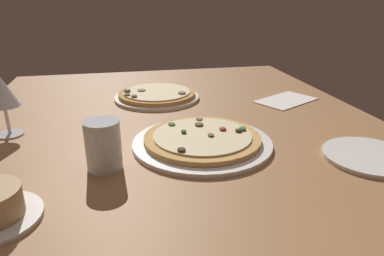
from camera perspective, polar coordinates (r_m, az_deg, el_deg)
name	(u,v)px	position (r cm, az deg, el deg)	size (l,w,h in cm)	color
dining_table	(183,143)	(87.46, -1.53, -2.35)	(150.00, 110.00, 4.00)	#996B42
pizza_main	(202,140)	(80.82, 1.67, -1.97)	(31.75, 31.75, 3.33)	white
pizza_side	(157,95)	(115.93, -5.68, 5.27)	(27.35, 27.35, 3.38)	silver
wine_glass_far	(2,93)	(94.42, -28.25, 5.01)	(7.42, 7.42, 14.93)	silver
water_glass	(104,148)	(71.33, -14.04, -3.16)	(6.98, 6.98, 9.91)	silver
side_plate	(370,156)	(83.70, 26.66, -4.07)	(19.25, 19.25, 0.90)	silver
paper_menu	(286,100)	(117.52, 14.85, 4.33)	(11.70, 19.04, 0.30)	white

